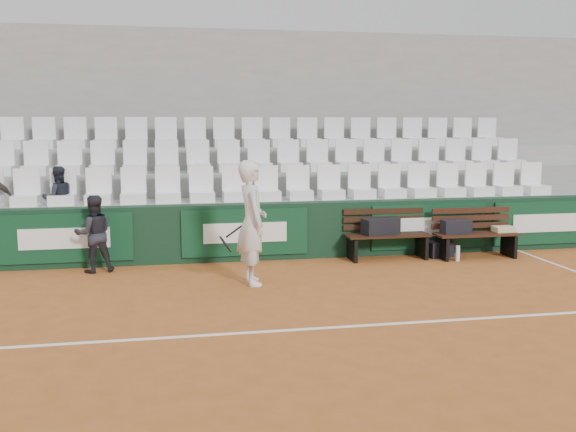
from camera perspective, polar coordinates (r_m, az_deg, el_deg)
The scene contains 21 objects.
ground at distance 7.66m, azimuth 1.31°, elevation -10.06°, with size 80.00×80.00×0.00m, color #A95A26.
court_baseline at distance 7.65m, azimuth 1.32°, elevation -10.03°, with size 18.00×0.06×0.01m, color white.
back_barrier at distance 11.37m, azimuth -2.58°, elevation -1.38°, with size 18.00×0.34×1.00m.
grandstand_tier_front at distance 11.98m, azimuth -3.35°, elevation -0.89°, with size 18.00×0.95×1.00m, color gray.
grandstand_tier_mid at distance 12.88m, azimuth -3.91°, elevation 0.76°, with size 18.00×0.95×1.45m, color gray.
grandstand_tier_back at distance 13.79m, azimuth -4.40°, elevation 2.19°, with size 18.00×0.95×1.90m, color #969693.
grandstand_rear_wall at distance 14.34m, azimuth -4.74°, elevation 7.43°, with size 18.00×0.30×4.40m, color gray.
seat_row_front at distance 11.71m, azimuth -3.27°, elevation 2.91°, with size 11.90×0.44×0.63m, color white.
seat_row_mid at distance 12.61m, azimuth -3.86°, elevation 5.34°, with size 11.90×0.44×0.63m, color silver.
seat_row_back at distance 13.54m, azimuth -4.38°, elevation 7.44°, with size 11.90×0.44×0.63m, color silver.
bench_left at distance 11.56m, azimuth 8.82°, elevation -2.70°, with size 1.50×0.56×0.45m, color black.
bench_right at distance 12.02m, azimuth 16.35°, elevation -2.52°, with size 1.50×0.56×0.45m, color #371A10.
sports_bag_left at distance 11.48m, azimuth 8.24°, elevation -0.91°, with size 0.66×0.28×0.28m, color black.
sports_bag_right at distance 11.84m, azimuth 14.71°, elevation -0.92°, with size 0.52×0.24×0.24m, color black.
towel at distance 12.26m, azimuth 18.61°, elevation -1.11°, with size 0.36×0.26×0.10m, color #CEC385.
sports_bag_ground at distance 11.94m, azimuth 13.26°, elevation -2.87°, with size 0.47×0.29×0.29m, color black.
water_bottle_near at distance 11.36m, azimuth 5.83°, elevation -3.37°, with size 0.07×0.07×0.24m, color silver.
water_bottle_far at distance 11.66m, azimuth 14.84°, elevation -3.23°, with size 0.08×0.08×0.28m, color silver.
tennis_player at distance 9.58m, azimuth -3.24°, elevation -0.59°, with size 0.75×0.72×1.87m.
ball_kid at distance 10.83m, azimuth -16.88°, elevation -1.53°, with size 0.61×0.48×1.26m, color black.
spectator_c at distance 11.78m, azimuth -19.85°, elevation 3.66°, with size 0.54×0.42×1.12m, color black.
Camera 1 is at (-1.54, -7.10, 2.41)m, focal length 40.00 mm.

